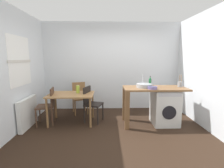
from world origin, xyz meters
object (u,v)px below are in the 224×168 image
(vase, at_px, (78,89))
(mixing_bowl, at_px, (152,88))
(chair_opposite, at_px, (91,102))
(chair_spare_by_wall, at_px, (80,96))
(chair_person_seat, at_px, (48,104))
(dining_table, at_px, (71,98))
(utensil_crock, at_px, (180,84))
(washing_machine, at_px, (165,107))
(bottle_tall_green, at_px, (150,82))

(vase, bearing_deg, mixing_bowl, -14.49)
(chair_opposite, xyz_separation_m, vase, (-0.33, 0.03, 0.33))
(chair_spare_by_wall, bearing_deg, chair_person_seat, 34.36)
(dining_table, bearing_deg, mixing_bowl, -10.57)
(chair_spare_by_wall, bearing_deg, vase, 76.66)
(utensil_crock, bearing_deg, dining_table, 177.65)
(dining_table, height_order, chair_opposite, chair_opposite)
(vase, bearing_deg, washing_machine, -6.92)
(bottle_tall_green, height_order, mixing_bowl, bottle_tall_green)
(washing_machine, bearing_deg, chair_spare_by_wall, 157.36)
(dining_table, bearing_deg, utensil_crock, -2.35)
(washing_machine, bearing_deg, vase, 173.08)
(chair_spare_by_wall, xyz_separation_m, washing_machine, (2.24, -0.93, -0.08))
(chair_spare_by_wall, relative_size, vase, 4.79)
(chair_opposite, relative_size, chair_spare_by_wall, 1.00)
(vase, bearing_deg, chair_person_seat, -164.87)
(dining_table, height_order, mixing_bowl, mixing_bowl)
(chair_person_seat, relative_size, chair_spare_by_wall, 1.00)
(chair_opposite, height_order, mixing_bowl, mixing_bowl)
(dining_table, relative_size, bottle_tall_green, 4.17)
(chair_spare_by_wall, distance_m, utensil_crock, 2.79)
(chair_spare_by_wall, height_order, utensil_crock, utensil_crock)
(dining_table, xyz_separation_m, chair_spare_by_wall, (0.07, 0.77, -0.14))
(chair_person_seat, relative_size, utensil_crock, 3.00)
(dining_table, xyz_separation_m, utensil_crock, (2.68, -0.11, 0.35))
(chair_person_seat, xyz_separation_m, bottle_tall_green, (2.50, 0.04, 0.53))
(dining_table, relative_size, chair_person_seat, 1.22)
(mixing_bowl, bearing_deg, dining_table, 169.43)
(chair_opposite, bearing_deg, chair_spare_by_wall, -131.14)
(chair_person_seat, xyz_separation_m, vase, (0.70, 0.19, 0.33))
(mixing_bowl, bearing_deg, vase, 165.51)
(chair_spare_by_wall, distance_m, bottle_tall_green, 2.12)
(chair_spare_by_wall, bearing_deg, dining_table, 64.71)
(dining_table, height_order, washing_machine, washing_machine)
(washing_machine, relative_size, vase, 4.58)
(bottle_tall_green, relative_size, utensil_crock, 0.88)
(mixing_bowl, bearing_deg, chair_opposite, 163.34)
(chair_spare_by_wall, xyz_separation_m, vase, (0.08, -0.67, 0.33))
(chair_person_seat, bearing_deg, dining_table, -89.88)
(mixing_bowl, bearing_deg, bottle_tall_green, 85.38)
(washing_machine, distance_m, vase, 2.21)
(utensil_crock, bearing_deg, vase, 175.25)
(dining_table, bearing_deg, chair_opposite, 8.76)
(bottle_tall_green, bearing_deg, chair_opposite, 175.33)
(chair_opposite, relative_size, washing_machine, 1.05)
(chair_spare_by_wall, relative_size, washing_machine, 1.05)
(dining_table, bearing_deg, chair_spare_by_wall, 84.45)
(washing_machine, height_order, bottle_tall_green, bottle_tall_green)
(chair_opposite, height_order, bottle_tall_green, bottle_tall_green)
(chair_person_seat, height_order, utensil_crock, utensil_crock)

